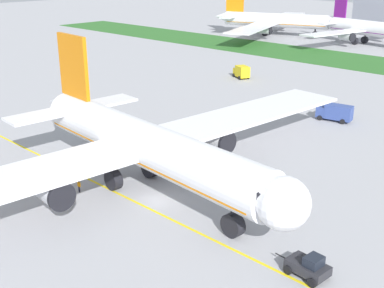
{
  "coord_description": "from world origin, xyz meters",
  "views": [
    {
      "loc": [
        40.15,
        -35.85,
        26.87
      ],
      "look_at": [
        -3.47,
        9.41,
        3.81
      ],
      "focal_mm": 46.7,
      "sensor_mm": 36.0,
      "label": 1
    }
  ],
  "objects_px": {
    "parked_airliner_far_centre": "(366,28)",
    "parked_airliner_far_left": "(274,20)",
    "ground_crew_marshaller_front": "(79,185)",
    "service_truck_baggage_loader": "(335,112)",
    "pushback_tug": "(309,266)",
    "ground_crew_wingwalker_port": "(168,154)",
    "airliner_foreground": "(143,144)",
    "service_truck_fuel_bowser": "(242,72)"
  },
  "relations": [
    {
      "from": "parked_airliner_far_centre",
      "to": "parked_airliner_far_left",
      "type": "bearing_deg",
      "value": -175.23
    },
    {
      "from": "ground_crew_marshaller_front",
      "to": "service_truck_baggage_loader",
      "type": "bearing_deg",
      "value": 80.62
    },
    {
      "from": "pushback_tug",
      "to": "service_truck_baggage_loader",
      "type": "bearing_deg",
      "value": 116.24
    },
    {
      "from": "ground_crew_wingwalker_port",
      "to": "airliner_foreground",
      "type": "bearing_deg",
      "value": -61.7
    },
    {
      "from": "ground_crew_wingwalker_port",
      "to": "ground_crew_marshaller_front",
      "type": "distance_m",
      "value": 14.82
    },
    {
      "from": "ground_crew_marshaller_front",
      "to": "service_truck_baggage_loader",
      "type": "xyz_separation_m",
      "value": [
        8.01,
        48.49,
        0.66
      ]
    },
    {
      "from": "airliner_foreground",
      "to": "parked_airliner_far_centre",
      "type": "distance_m",
      "value": 132.46
    },
    {
      "from": "parked_airliner_far_left",
      "to": "parked_airliner_far_centre",
      "type": "distance_m",
      "value": 35.65
    },
    {
      "from": "ground_crew_marshaller_front",
      "to": "parked_airliner_far_left",
      "type": "relative_size",
      "value": 0.02
    },
    {
      "from": "airliner_foreground",
      "to": "service_truck_fuel_bowser",
      "type": "distance_m",
      "value": 65.84
    },
    {
      "from": "airliner_foreground",
      "to": "pushback_tug",
      "type": "height_order",
      "value": "airliner_foreground"
    },
    {
      "from": "parked_airliner_far_centre",
      "to": "service_truck_fuel_bowser",
      "type": "bearing_deg",
      "value": -87.92
    },
    {
      "from": "pushback_tug",
      "to": "ground_crew_marshaller_front",
      "type": "xyz_separation_m",
      "value": [
        -29.77,
        -4.37,
        -0.05
      ]
    },
    {
      "from": "parked_airliner_far_left",
      "to": "service_truck_baggage_loader",
      "type": "bearing_deg",
      "value": -49.09
    },
    {
      "from": "ground_crew_wingwalker_port",
      "to": "ground_crew_marshaller_front",
      "type": "relative_size",
      "value": 1.09
    },
    {
      "from": "ground_crew_wingwalker_port",
      "to": "service_truck_baggage_loader",
      "type": "height_order",
      "value": "service_truck_baggage_loader"
    },
    {
      "from": "service_truck_fuel_bowser",
      "to": "airliner_foreground",
      "type": "bearing_deg",
      "value": -62.04
    },
    {
      "from": "service_truck_baggage_loader",
      "to": "airliner_foreground",
      "type": "bearing_deg",
      "value": -94.05
    },
    {
      "from": "pushback_tug",
      "to": "ground_crew_marshaller_front",
      "type": "height_order",
      "value": "pushback_tug"
    },
    {
      "from": "service_truck_fuel_bowser",
      "to": "ground_crew_wingwalker_port",
      "type": "bearing_deg",
      "value": -62.1
    },
    {
      "from": "ground_crew_wingwalker_port",
      "to": "service_truck_baggage_loader",
      "type": "bearing_deg",
      "value": 77.23
    },
    {
      "from": "ground_crew_marshaller_front",
      "to": "service_truck_fuel_bowser",
      "type": "height_order",
      "value": "service_truck_fuel_bowser"
    },
    {
      "from": "service_truck_fuel_bowser",
      "to": "parked_airliner_far_centre",
      "type": "relative_size",
      "value": 0.09
    },
    {
      "from": "service_truck_fuel_bowser",
      "to": "parked_airliner_far_centre",
      "type": "bearing_deg",
      "value": 92.08
    },
    {
      "from": "service_truck_baggage_loader",
      "to": "service_truck_fuel_bowser",
      "type": "height_order",
      "value": "service_truck_fuel_bowser"
    },
    {
      "from": "pushback_tug",
      "to": "parked_airliner_far_centre",
      "type": "height_order",
      "value": "parked_airliner_far_centre"
    },
    {
      "from": "ground_crew_wingwalker_port",
      "to": "ground_crew_marshaller_front",
      "type": "height_order",
      "value": "ground_crew_wingwalker_port"
    },
    {
      "from": "airliner_foreground",
      "to": "parked_airliner_far_left",
      "type": "distance_m",
      "value": 142.91
    },
    {
      "from": "airliner_foreground",
      "to": "ground_crew_wingwalker_port",
      "type": "relative_size",
      "value": 43.79
    },
    {
      "from": "airliner_foreground",
      "to": "parked_airliner_far_left",
      "type": "height_order",
      "value": "airliner_foreground"
    },
    {
      "from": "service_truck_baggage_loader",
      "to": "parked_airliner_far_left",
      "type": "distance_m",
      "value": 109.81
    },
    {
      "from": "ground_crew_marshaller_front",
      "to": "airliner_foreground",
      "type": "bearing_deg",
      "value": 51.01
    },
    {
      "from": "ground_crew_wingwalker_port",
      "to": "pushback_tug",
      "type": "bearing_deg",
      "value": -19.56
    },
    {
      "from": "airliner_foreground",
      "to": "parked_airliner_far_left",
      "type": "relative_size",
      "value": 1.0
    },
    {
      "from": "ground_crew_wingwalker_port",
      "to": "service_truck_fuel_bowser",
      "type": "distance_m",
      "value": 55.91
    },
    {
      "from": "service_truck_baggage_loader",
      "to": "parked_airliner_far_centre",
      "type": "relative_size",
      "value": 0.12
    },
    {
      "from": "ground_crew_marshaller_front",
      "to": "parked_airliner_far_centre",
      "type": "bearing_deg",
      "value": 101.9
    },
    {
      "from": "ground_crew_marshaller_front",
      "to": "parked_airliner_far_centre",
      "type": "relative_size",
      "value": 0.03
    },
    {
      "from": "airliner_foreground",
      "to": "ground_crew_wingwalker_port",
      "type": "xyz_separation_m",
      "value": [
        -4.64,
        8.62,
        -4.9
      ]
    },
    {
      "from": "pushback_tug",
      "to": "ground_crew_wingwalker_port",
      "type": "distance_m",
      "value": 31.19
    },
    {
      "from": "airliner_foreground",
      "to": "service_truck_fuel_bowser",
      "type": "height_order",
      "value": "airliner_foreground"
    },
    {
      "from": "service_truck_fuel_bowser",
      "to": "parked_airliner_far_centre",
      "type": "height_order",
      "value": "parked_airliner_far_centre"
    }
  ]
}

